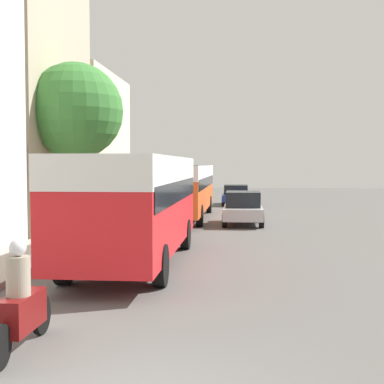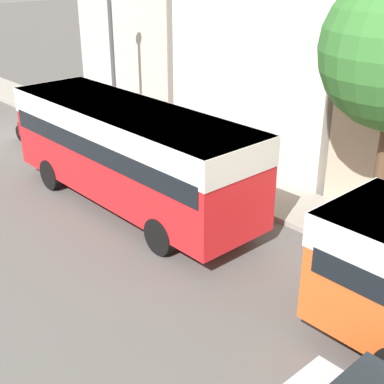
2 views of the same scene
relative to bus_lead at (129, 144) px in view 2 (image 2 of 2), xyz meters
The scene contains 6 objects.
sidewalk 10.07m from the bus_lead, 110.89° to the right, with size 2.20×120.00×0.15m.
building_corner 10.57m from the bus_lead, 138.32° to the right, with size 6.03×6.19×9.25m.
building_midblock 8.06m from the bus_lead, behind, with size 5.66×6.85×10.10m.
bus_lead is the anchor object (origin of this frame).
motorcycle_behind_lead 7.38m from the bus_lead, 92.50° to the right, with size 0.38×2.24×1.73m.
lamp_post 5.68m from the bus_lead, 120.73° to the right, with size 0.36×0.36×5.89m.
Camera 2 is at (7.04, 21.41, 7.15)m, focal length 50.00 mm.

